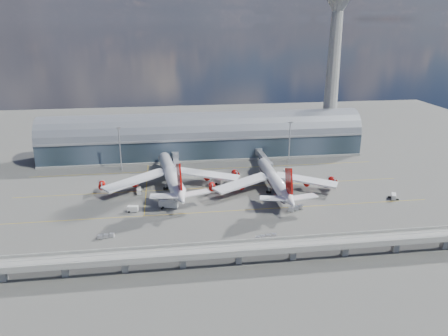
{
  "coord_description": "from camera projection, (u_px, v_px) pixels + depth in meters",
  "views": [
    {
      "loc": [
        -24.3,
        -190.6,
        83.29
      ],
      "look_at": [
        3.83,
        10.0,
        14.0
      ],
      "focal_mm": 35.0,
      "sensor_mm": 36.0,
      "label": 1
    }
  ],
  "objects": [
    {
      "name": "control_tower",
      "position": [
        333.0,
        71.0,
        280.97
      ],
      "size": [
        19.0,
        19.0,
        103.0
      ],
      "color": "gray",
      "rests_on": "ground"
    },
    {
      "name": "service_truck_1",
      "position": [
        133.0,
        209.0,
        198.58
      ],
      "size": [
        5.07,
        3.0,
        2.77
      ],
      "rotation": [
        0.0,
        0.0,
        1.41
      ],
      "color": "beige",
      "rests_on": "ground"
    },
    {
      "name": "floodlight_mast_left",
      "position": [
        120.0,
        148.0,
        249.3
      ],
      "size": [
        3.0,
        0.7,
        25.7
      ],
      "color": "gray",
      "rests_on": "ground"
    },
    {
      "name": "service_truck_4",
      "position": [
        286.0,
        172.0,
        246.11
      ],
      "size": [
        2.38,
        4.71,
        2.72
      ],
      "rotation": [
        0.0,
        0.0,
        -0.01
      ],
      "color": "beige",
      "rests_on": "ground"
    },
    {
      "name": "service_truck_3",
      "position": [
        394.0,
        196.0,
        212.64
      ],
      "size": [
        4.16,
        5.64,
        2.56
      ],
      "rotation": [
        0.0,
        0.0,
        -0.46
      ],
      "color": "beige",
      "rests_on": "ground"
    },
    {
      "name": "service_truck_2",
      "position": [
        169.0,
        204.0,
        202.78
      ],
      "size": [
        9.17,
        4.99,
        3.19
      ],
      "rotation": [
        0.0,
        0.0,
        1.28
      ],
      "color": "beige",
      "rests_on": "ground"
    },
    {
      "name": "ground",
      "position": [
        219.0,
        203.0,
        208.75
      ],
      "size": [
        500.0,
        500.0,
        0.0
      ],
      "primitive_type": "plane",
      "color": "#474744",
      "rests_on": "ground"
    },
    {
      "name": "jet_bridge_left",
      "position": [
        176.0,
        160.0,
        254.41
      ],
      "size": [
        4.4,
        28.0,
        7.25
      ],
      "color": "gray",
      "rests_on": "ground"
    },
    {
      "name": "jet_bridge_right",
      "position": [
        263.0,
        158.0,
        259.4
      ],
      "size": [
        4.4,
        32.0,
        7.25
      ],
      "color": "gray",
      "rests_on": "ground"
    },
    {
      "name": "service_truck_5",
      "position": [
        218.0,
        181.0,
        232.24
      ],
      "size": [
        5.8,
        5.5,
        2.8
      ],
      "rotation": [
        0.0,
        0.0,
        0.85
      ],
      "color": "beige",
      "rests_on": "ground"
    },
    {
      "name": "terminal",
      "position": [
        203.0,
        138.0,
        278.15
      ],
      "size": [
        200.0,
        30.0,
        28.0
      ],
      "color": "#1F2C35",
      "rests_on": "ground"
    },
    {
      "name": "cargo_train_0",
      "position": [
        106.0,
        236.0,
        174.9
      ],
      "size": [
        6.95,
        2.78,
        1.52
      ],
      "rotation": [
        0.0,
        0.0,
        1.37
      ],
      "color": "gray",
      "rests_on": "ground"
    },
    {
      "name": "cargo_train_2",
      "position": [
        296.0,
        208.0,
        200.17
      ],
      "size": [
        8.4,
        4.97,
        1.88
      ],
      "rotation": [
        0.0,
        0.0,
        1.16
      ],
      "color": "gray",
      "rests_on": "ground"
    },
    {
      "name": "guideway",
      "position": [
        239.0,
        250.0,
        155.5
      ],
      "size": [
        220.0,
        8.5,
        7.2
      ],
      "color": "gray",
      "rests_on": "ground"
    },
    {
      "name": "taxi_lines",
      "position": [
        214.0,
        186.0,
        229.46
      ],
      "size": [
        200.0,
        80.12,
        0.01
      ],
      "color": "gold",
      "rests_on": "ground"
    },
    {
      "name": "service_truck_0",
      "position": [
        139.0,
        191.0,
        219.42
      ],
      "size": [
        2.33,
        6.27,
        2.58
      ],
      "rotation": [
        0.0,
        0.0,
        0.02
      ],
      "color": "beige",
      "rests_on": "ground"
    },
    {
      "name": "airliner_right",
      "position": [
        274.0,
        181.0,
        221.04
      ],
      "size": [
        66.7,
        69.68,
        22.16
      ],
      "rotation": [
        0.0,
        0.0,
        -0.01
      ],
      "color": "white",
      "rests_on": "ground"
    },
    {
      "name": "cargo_train_1",
      "position": [
        266.0,
        237.0,
        174.2
      ],
      "size": [
        9.54,
        3.21,
        1.57
      ],
      "rotation": [
        0.0,
        0.0,
        1.38
      ],
      "color": "gray",
      "rests_on": "ground"
    },
    {
      "name": "airliner_left",
      "position": [
        172.0,
        176.0,
        224.94
      ],
      "size": [
        73.62,
        77.41,
        23.58
      ],
      "rotation": [
        0.0,
        0.0,
        0.11
      ],
      "color": "white",
      "rests_on": "ground"
    },
    {
      "name": "floodlight_mast_right",
      "position": [
        290.0,
        141.0,
        262.44
      ],
      "size": [
        3.0,
        0.7,
        25.7
      ],
      "color": "gray",
      "rests_on": "ground"
    }
  ]
}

